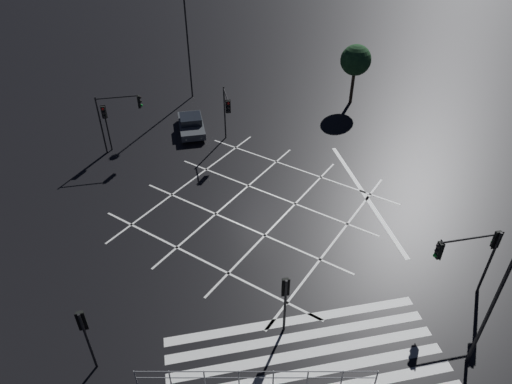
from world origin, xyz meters
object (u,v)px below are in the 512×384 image
Objects in this scene: traffic_light_sw_cross at (84,328)px; traffic_light_se_main at (462,252)px; traffic_light_median_north at (227,108)px; traffic_light_median_south at (285,294)px; traffic_light_nw_cross at (105,119)px; traffic_light_nw_main at (121,110)px; street_tree_far at (356,60)px; street_lamp_west at (185,9)px; waiting_car at (191,124)px; street_lamp_east at (510,267)px; traffic_light_se_cross at (493,250)px.

traffic_light_se_main is at bearing -87.95° from traffic_light_sw_cross.
traffic_light_median_north reaches higher than traffic_light_se_main.
traffic_light_se_main is (8.46, 0.35, 0.50)m from traffic_light_median_south.
traffic_light_median_south is 8.23m from traffic_light_sw_cross.
traffic_light_nw_cross is at bearing 0.77° from traffic_light_sw_cross.
street_tree_far reaches higher than traffic_light_nw_main.
traffic_light_median_north is at bearing -62.90° from traffic_light_se_main.
street_lamp_west reaches higher than traffic_light_median_north.
waiting_car is at bearing -95.72° from street_lamp_west.
traffic_light_nw_cross is 1.41m from traffic_light_nw_main.
traffic_light_median_south is 16.83m from traffic_light_median_north.
traffic_light_se_cross is at bearing 52.50° from street_lamp_east.
street_lamp_west is at bearing 24.42° from traffic_light_se_cross.
traffic_light_nw_main reaches higher than waiting_car.
traffic_light_se_cross reaches higher than traffic_light_sw_cross.
street_lamp_east reaches higher than traffic_light_se_cross.
traffic_light_se_main is 0.89× the size of waiting_car.
traffic_light_nw_main is 10.95m from street_lamp_west.
street_lamp_east is 30.70m from street_lamp_west.
traffic_light_nw_main is at bearing -3.16° from traffic_light_sw_cross.
traffic_light_median_north is at bearing 41.40° from waiting_car.
traffic_light_se_cross is 21.88m from street_tree_far.
traffic_light_nw_main is at bearing 79.38° from traffic_light_nw_cross.
traffic_light_se_main is at bearing -47.64° from traffic_light_nw_main.
traffic_light_median_south is 9.94m from traffic_light_se_cross.
traffic_light_median_north is 12.79m from street_tree_far.
traffic_light_median_south is 0.77× the size of traffic_light_median_north.
traffic_light_median_south is 0.94× the size of traffic_light_sw_cross.
street_tree_far is at bearing -28.05° from traffic_light_median_south.
traffic_light_median_south is 24.95m from street_tree_far.
traffic_light_se_main is 0.73× the size of street_tree_far.
street_lamp_west is at bearing 140.87° from traffic_light_nw_cross.
traffic_light_se_main is 24.32m from traffic_light_nw_cross.
street_tree_far is at bearing 13.09° from traffic_light_nw_main.
street_lamp_west is at bearing -68.22° from traffic_light_se_main.
traffic_light_nw_main is 0.43× the size of street_lamp_west.
traffic_light_median_north is at bearing -156.12° from street_tree_far.
street_lamp_west is (-9.07, 29.27, 1.91)m from street_lamp_east.
traffic_light_se_main is 22.24m from waiting_car.
street_lamp_east is 25.36m from waiting_car.
traffic_light_se_cross is at bearing -88.60° from traffic_light_sw_cross.
traffic_light_median_north is 18.96m from traffic_light_sw_cross.
street_lamp_east is 2.09× the size of waiting_car.
traffic_light_sw_cross is at bearing 169.02° from street_lamp_east.
traffic_light_se_main is 1.04× the size of traffic_light_nw_cross.
traffic_light_se_cross is at bearing -45.34° from traffic_light_nw_main.
traffic_light_se_cross is at bearing 174.01° from traffic_light_se_main.
traffic_light_se_cross reaches higher than traffic_light_nw_cross.
traffic_light_median_south is 0.82× the size of traffic_light_se_cross.
traffic_light_median_north is (-8.42, 16.46, 0.26)m from traffic_light_se_main.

